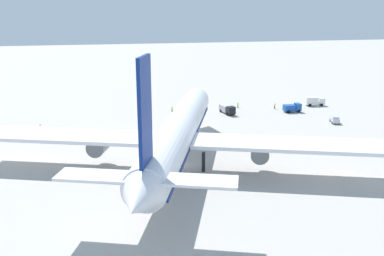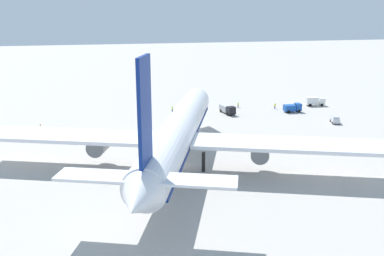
{
  "view_description": "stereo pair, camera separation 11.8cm",
  "coord_description": "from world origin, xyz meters",
  "px_view_note": "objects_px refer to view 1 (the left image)",
  "views": [
    {
      "loc": [
        -81.6,
        15.36,
        30.88
      ],
      "look_at": [
        -1.18,
        -2.42,
        7.93
      ],
      "focal_mm": 40.86,
      "sensor_mm": 36.0,
      "label": 1
    },
    {
      "loc": [
        -81.63,
        15.24,
        30.88
      ],
      "look_at": [
        -1.18,
        -2.42,
        7.93
      ],
      "focal_mm": 40.86,
      "sensor_mm": 36.0,
      "label": 2
    }
  ],
  "objects_px": {
    "airliner": "(178,134)",
    "traffic_cone_3": "(40,125)",
    "ground_worker_0": "(275,106)",
    "service_truck_4": "(227,109)",
    "service_van": "(335,119)",
    "ground_worker_1": "(238,105)",
    "service_truck_3": "(292,108)",
    "ground_worker_3": "(172,109)",
    "service_truck_1": "(314,101)"
  },
  "relations": [
    {
      "from": "service_truck_3",
      "to": "ground_worker_0",
      "type": "distance_m",
      "value": 6.37
    },
    {
      "from": "airliner",
      "to": "ground_worker_1",
      "type": "bearing_deg",
      "value": -30.5
    },
    {
      "from": "airliner",
      "to": "service_truck_4",
      "type": "distance_m",
      "value": 47.58
    },
    {
      "from": "airliner",
      "to": "ground_worker_0",
      "type": "xyz_separation_m",
      "value": [
        44.33,
        -39.2,
        -6.08
      ]
    },
    {
      "from": "ground_worker_3",
      "to": "traffic_cone_3",
      "type": "xyz_separation_m",
      "value": [
        -8.21,
        37.46,
        -0.6
      ]
    },
    {
      "from": "ground_worker_0",
      "to": "ground_worker_1",
      "type": "xyz_separation_m",
      "value": [
        3.87,
        10.81,
        -0.01
      ]
    },
    {
      "from": "service_truck_3",
      "to": "service_truck_4",
      "type": "height_order",
      "value": "service_truck_3"
    },
    {
      "from": "service_van",
      "to": "ground_worker_1",
      "type": "bearing_deg",
      "value": 40.49
    },
    {
      "from": "service_truck_1",
      "to": "ground_worker_1",
      "type": "bearing_deg",
      "value": 84.15
    },
    {
      "from": "ground_worker_0",
      "to": "ground_worker_3",
      "type": "relative_size",
      "value": 1.04
    },
    {
      "from": "service_truck_3",
      "to": "traffic_cone_3",
      "type": "distance_m",
      "value": 72.98
    },
    {
      "from": "airliner",
      "to": "ground_worker_1",
      "type": "xyz_separation_m",
      "value": [
        48.2,
        -28.39,
        -6.09
      ]
    },
    {
      "from": "service_truck_1",
      "to": "ground_worker_0",
      "type": "bearing_deg",
      "value": 95.28
    },
    {
      "from": "service_truck_1",
      "to": "traffic_cone_3",
      "type": "xyz_separation_m",
      "value": [
        -6.68,
        83.75,
        -1.29
      ]
    },
    {
      "from": "ground_worker_0",
      "to": "service_van",
      "type": "bearing_deg",
      "value": -154.66
    },
    {
      "from": "service_truck_4",
      "to": "ground_worker_1",
      "type": "relative_size",
      "value": 4.08
    },
    {
      "from": "airliner",
      "to": "service_van",
      "type": "xyz_separation_m",
      "value": [
        24.6,
        -48.54,
        -5.96
      ]
    },
    {
      "from": "airliner",
      "to": "traffic_cone_3",
      "type": "relative_size",
      "value": 140.78
    },
    {
      "from": "service_truck_4",
      "to": "service_van",
      "type": "xyz_separation_m",
      "value": [
        -16.79,
        -25.74,
        -0.36
      ]
    },
    {
      "from": "ground_worker_0",
      "to": "traffic_cone_3",
      "type": "distance_m",
      "value": 69.77
    },
    {
      "from": "service_truck_1",
      "to": "service_truck_4",
      "type": "height_order",
      "value": "service_truck_1"
    },
    {
      "from": "service_truck_1",
      "to": "traffic_cone_3",
      "type": "bearing_deg",
      "value": 94.56
    },
    {
      "from": "service_truck_3",
      "to": "airliner",
      "type": "bearing_deg",
      "value": 132.44
    },
    {
      "from": "airliner",
      "to": "ground_worker_3",
      "type": "height_order",
      "value": "airliner"
    },
    {
      "from": "ground_worker_0",
      "to": "traffic_cone_3",
      "type": "xyz_separation_m",
      "value": [
        -5.37,
        69.56,
        -0.64
      ]
    },
    {
      "from": "ground_worker_1",
      "to": "ground_worker_3",
      "type": "distance_m",
      "value": 21.33
    },
    {
      "from": "airliner",
      "to": "service_van",
      "type": "height_order",
      "value": "airliner"
    },
    {
      "from": "service_truck_1",
      "to": "service_truck_4",
      "type": "xyz_separation_m",
      "value": [
        -4.25,
        30.58,
        -0.17
      ]
    },
    {
      "from": "service_truck_3",
      "to": "service_truck_4",
      "type": "distance_m",
      "value": 19.96
    },
    {
      "from": "ground_worker_0",
      "to": "ground_worker_1",
      "type": "distance_m",
      "value": 11.48
    },
    {
      "from": "service_truck_1",
      "to": "service_van",
      "type": "bearing_deg",
      "value": 167.05
    },
    {
      "from": "service_truck_1",
      "to": "service_truck_4",
      "type": "distance_m",
      "value": 30.88
    },
    {
      "from": "airliner",
      "to": "service_truck_1",
      "type": "height_order",
      "value": "airliner"
    },
    {
      "from": "ground_worker_1",
      "to": "airliner",
      "type": "bearing_deg",
      "value": 149.5
    },
    {
      "from": "service_truck_3",
      "to": "ground_worker_0",
      "type": "relative_size",
      "value": 2.91
    },
    {
      "from": "airliner",
      "to": "service_van",
      "type": "relative_size",
      "value": 16.73
    },
    {
      "from": "ground_worker_1",
      "to": "traffic_cone_3",
      "type": "height_order",
      "value": "ground_worker_1"
    },
    {
      "from": "ground_worker_3",
      "to": "traffic_cone_3",
      "type": "distance_m",
      "value": 38.35
    },
    {
      "from": "ground_worker_1",
      "to": "ground_worker_3",
      "type": "relative_size",
      "value": 1.02
    },
    {
      "from": "service_truck_3",
      "to": "traffic_cone_3",
      "type": "relative_size",
      "value": 9.44
    },
    {
      "from": "service_van",
      "to": "ground_worker_3",
      "type": "bearing_deg",
      "value": 61.43
    },
    {
      "from": "service_truck_3",
      "to": "ground_worker_3",
      "type": "xyz_separation_m",
      "value": [
        8.21,
        35.52,
        -0.5
      ]
    },
    {
      "from": "airliner",
      "to": "ground_worker_1",
      "type": "height_order",
      "value": "airliner"
    },
    {
      "from": "ground_worker_1",
      "to": "ground_worker_3",
      "type": "height_order",
      "value": "ground_worker_1"
    },
    {
      "from": "airliner",
      "to": "ground_worker_3",
      "type": "xyz_separation_m",
      "value": [
        47.17,
        -7.09,
        -6.12
      ]
    },
    {
      "from": "service_van",
      "to": "service_truck_3",
      "type": "bearing_deg",
      "value": 22.42
    },
    {
      "from": "service_truck_3",
      "to": "service_truck_4",
      "type": "bearing_deg",
      "value": 83.02
    },
    {
      "from": "ground_worker_3",
      "to": "airliner",
      "type": "bearing_deg",
      "value": 171.45
    },
    {
      "from": "ground_worker_1",
      "to": "ground_worker_3",
      "type": "xyz_separation_m",
      "value": [
        -1.03,
        21.3,
        -0.02
      ]
    },
    {
      "from": "service_truck_3",
      "to": "ground_worker_1",
      "type": "height_order",
      "value": "service_truck_3"
    }
  ]
}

